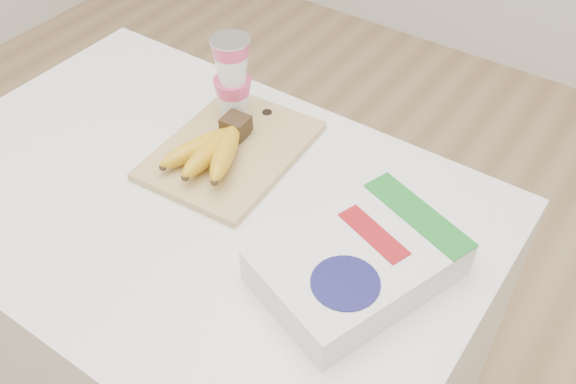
% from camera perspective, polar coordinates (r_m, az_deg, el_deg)
% --- Properties ---
extents(table, '(1.05, 0.70, 0.78)m').
position_cam_1_polar(table, '(1.44, -6.94, -11.57)').
color(table, white).
rests_on(table, ground).
extents(cutting_board, '(0.25, 0.33, 0.02)m').
position_cam_1_polar(cutting_board, '(1.21, -5.03, 3.73)').
color(cutting_board, tan).
rests_on(cutting_board, table).
extents(bananas, '(0.15, 0.20, 0.06)m').
position_cam_1_polar(bananas, '(1.17, -6.63, 3.92)').
color(bananas, '#382816').
rests_on(bananas, cutting_board).
extents(yogurt_stack, '(0.08, 0.08, 0.17)m').
position_cam_1_polar(yogurt_stack, '(1.23, -4.98, 10.17)').
color(yogurt_stack, white).
rests_on(yogurt_stack, cutting_board).
extents(cereal_box, '(0.29, 0.35, 0.07)m').
position_cam_1_polar(cereal_box, '(0.99, 6.25, -6.24)').
color(cereal_box, white).
rests_on(cereal_box, table).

